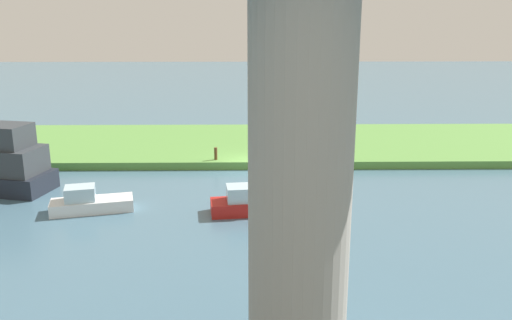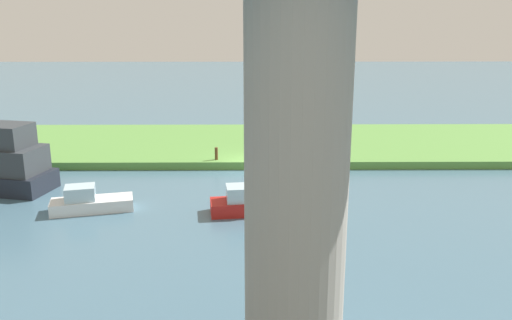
{
  "view_description": "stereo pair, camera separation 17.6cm",
  "coord_description": "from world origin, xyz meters",
  "px_view_note": "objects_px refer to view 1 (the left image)",
  "views": [
    {
      "loc": [
        0.1,
        32.65,
        9.48
      ],
      "look_at": [
        -0.33,
        5.0,
        2.0
      ],
      "focal_mm": 37.95,
      "sensor_mm": 36.0,
      "label": 1
    },
    {
      "loc": [
        -0.08,
        32.65,
        9.48
      ],
      "look_at": [
        -0.33,
        5.0,
        2.0
      ],
      "focal_mm": 37.95,
      "sensor_mm": 36.0,
      "label": 2
    }
  ],
  "objects_px": {
    "mooring_post": "(216,154)",
    "motorboat_red": "(251,203)",
    "person_on_bank": "(273,141)",
    "riverboat_paddlewheel": "(89,202)",
    "bridge_pylon": "(300,188)"
  },
  "relations": [
    {
      "from": "bridge_pylon",
      "to": "mooring_post",
      "type": "height_order",
      "value": "bridge_pylon"
    },
    {
      "from": "mooring_post",
      "to": "motorboat_red",
      "type": "relative_size",
      "value": 0.18
    },
    {
      "from": "person_on_bank",
      "to": "mooring_post",
      "type": "distance_m",
      "value": 4.39
    },
    {
      "from": "motorboat_red",
      "to": "mooring_post",
      "type": "bearing_deg",
      "value": -75.17
    },
    {
      "from": "riverboat_paddlewheel",
      "to": "bridge_pylon",
      "type": "bearing_deg",
      "value": 125.85
    },
    {
      "from": "mooring_post",
      "to": "riverboat_paddlewheel",
      "type": "distance_m",
      "value": 9.84
    },
    {
      "from": "bridge_pylon",
      "to": "motorboat_red",
      "type": "distance_m",
      "value": 13.32
    },
    {
      "from": "riverboat_paddlewheel",
      "to": "mooring_post",
      "type": "bearing_deg",
      "value": -126.38
    },
    {
      "from": "person_on_bank",
      "to": "riverboat_paddlewheel",
      "type": "bearing_deg",
      "value": 46.55
    },
    {
      "from": "person_on_bank",
      "to": "motorboat_red",
      "type": "distance_m",
      "value": 10.6
    },
    {
      "from": "bridge_pylon",
      "to": "mooring_post",
      "type": "bearing_deg",
      "value": -80.8
    },
    {
      "from": "bridge_pylon",
      "to": "mooring_post",
      "type": "distance_m",
      "value": 21.33
    },
    {
      "from": "mooring_post",
      "to": "motorboat_red",
      "type": "xyz_separation_m",
      "value": [
        -2.18,
        8.23,
        -0.4
      ]
    },
    {
      "from": "person_on_bank",
      "to": "riverboat_paddlewheel",
      "type": "xyz_separation_m",
      "value": [
        9.6,
        10.14,
        -0.73
      ]
    },
    {
      "from": "person_on_bank",
      "to": "riverboat_paddlewheel",
      "type": "relative_size",
      "value": 0.33
    }
  ]
}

